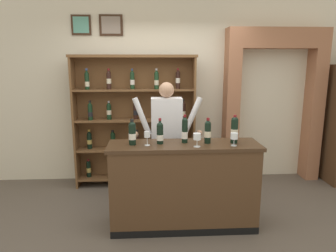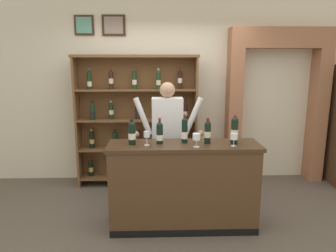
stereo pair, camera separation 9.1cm
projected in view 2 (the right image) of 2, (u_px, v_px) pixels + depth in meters
The scene contains 14 objects.
ground_plane at pixel (169, 227), 3.65m from camera, with size 14.00×14.00×0.02m, color brown.
back_wall at pixel (165, 78), 4.95m from camera, with size 12.00×0.19×3.26m.
wine_shelf at pixel (137, 118), 4.72m from camera, with size 1.84×0.30×1.99m.
archway_doorway at pixel (274, 97), 4.93m from camera, with size 1.55×0.45×2.39m.
tasting_counter at pixel (183, 186), 3.55m from camera, with size 1.70×0.49×1.00m.
shopkeeper at pixel (168, 132), 3.97m from camera, with size 0.90×0.22×1.65m.
tasting_bottle_brunello at pixel (132, 133), 3.40m from camera, with size 0.08×0.08×0.29m.
tasting_bottle_vin_santo at pixel (160, 133), 3.44m from camera, with size 0.07×0.07×0.29m.
tasting_bottle_prosecco at pixel (185, 130), 3.47m from camera, with size 0.07×0.07×0.32m.
tasting_bottle_bianco at pixel (208, 132), 3.44m from camera, with size 0.07×0.07×0.29m.
tasting_bottle_riserva at pixel (235, 130), 3.44m from camera, with size 0.08×0.08×0.32m.
wine_glass_spare at pixel (234, 137), 3.34m from camera, with size 0.08×0.08×0.14m.
wine_glass_left at pixel (197, 137), 3.31m from camera, with size 0.08×0.08×0.15m.
wine_glass_right at pixel (147, 135), 3.37m from camera, with size 0.07×0.07×0.16m.
Camera 2 is at (-0.12, -3.33, 1.90)m, focal length 33.22 mm.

